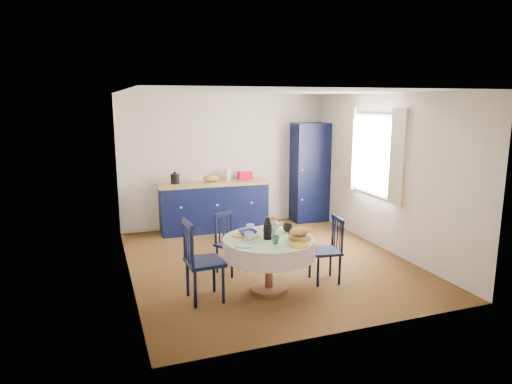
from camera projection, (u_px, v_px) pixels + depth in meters
floor at (268, 262)px, 6.86m from camera, size 4.50×4.50×0.00m
ceiling at (269, 92)px, 6.36m from camera, size 4.50×4.50×0.00m
wall_back at (226, 161)px, 8.69m from camera, size 4.00×0.02×2.50m
wall_left at (126, 189)px, 5.95m from camera, size 0.02×4.50×2.50m
wall_right at (385, 173)px, 7.27m from camera, size 0.02×4.50×2.50m
window at (373, 154)px, 7.48m from camera, size 0.10×1.74×1.45m
kitchen_counter at (214, 205)px, 8.47m from camera, size 2.05×0.70×1.14m
pantry_cabinet at (310, 172)px, 9.06m from camera, size 0.70×0.52×1.95m
dining_table at (270, 247)px, 5.70m from camera, size 1.15×1.15×0.98m
chair_left at (201, 260)px, 5.44m from camera, size 0.45×0.47×1.00m
chair_far at (230, 242)px, 6.39m from camera, size 0.50×0.50×0.84m
chair_right at (328, 249)px, 6.05m from camera, size 0.42×0.44×0.88m
mug_a at (249, 236)px, 5.62m from camera, size 0.12×0.12×0.10m
mug_b at (275, 240)px, 5.45m from camera, size 0.10×0.10×0.10m
mug_c at (288, 228)px, 5.96m from camera, size 0.13×0.13×0.10m
mug_d at (250, 228)px, 5.96m from camera, size 0.10×0.10×0.10m
cobalt_bowl at (248, 233)px, 5.81m from camera, size 0.23×0.23×0.06m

